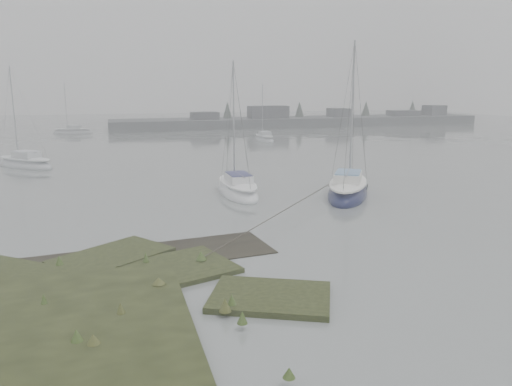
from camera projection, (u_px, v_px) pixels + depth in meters
name	position (u px, v px, depth m)	size (l,w,h in m)	color
ground	(157.00, 160.00, 43.31)	(160.00, 160.00, 0.00)	slate
far_shoreline	(307.00, 121.00, 80.44)	(60.00, 8.00, 4.15)	#4C4F51
sailboat_main	(348.00, 191.00, 28.89)	(5.38, 6.88, 9.48)	#0E1135
sailboat_white	(238.00, 190.00, 29.33)	(1.98, 5.89, 8.29)	white
sailboat_far_a	(25.00, 164.00, 39.19)	(5.53, 5.62, 8.38)	#B7BCC2
sailboat_far_b	(264.00, 139.00, 58.44)	(1.73, 5.13, 7.22)	silver
sailboat_far_c	(73.00, 132.00, 67.26)	(5.43, 2.69, 7.33)	#A6AAAE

